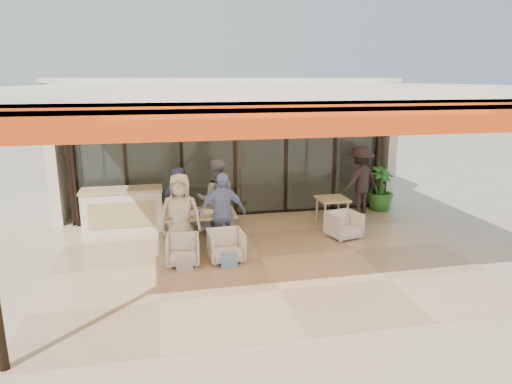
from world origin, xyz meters
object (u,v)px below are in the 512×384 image
dining_table (199,215)px  diner_grey (216,199)px  chair_far_right (214,218)px  diner_periwinkle (222,213)px  diner_navy (178,204)px  standing_woman (360,180)px  chair_near_left (183,249)px  host_counter (123,210)px  side_table (332,202)px  chair_near_right (226,244)px  potted_palm (380,189)px  side_chair (344,224)px  chair_far_left (178,218)px  diner_cream (181,215)px

dining_table → diner_grey: size_ratio=0.84×
chair_far_right → diner_periwinkle: size_ratio=0.37×
diner_navy → standing_woman: bearing=171.6°
chair_near_left → diner_periwinkle: (0.84, 0.50, 0.52)m
standing_woman → diner_grey: bearing=-6.6°
host_counter → side_table: (4.88, -0.76, 0.11)m
diner_periwinkle → side_table: bearing=14.4°
chair_near_right → diner_navy: 1.70m
diner_periwinkle → potted_palm: size_ratio=1.35×
side_chair → side_table: bearing=75.5°
chair_far_right → side_chair: bearing=179.1°
diner_grey → diner_navy: bearing=3.8°
dining_table → side_table: 3.26m
chair_near_left → side_chair: 3.71m
chair_far_right → diner_periwinkle: bearing=111.4°
dining_table → side_chair: (3.21, -0.20, -0.35)m
chair_far_left → chair_near_right: size_ratio=1.06×
standing_woman → potted_palm: (0.68, 0.16, -0.29)m
diner_navy → side_table: bearing=160.6°
potted_palm → side_table: bearing=-148.3°
dining_table → standing_woman: size_ratio=0.82×
chair_near_right → diner_cream: (-0.84, 0.50, 0.50)m
diner_navy → potted_palm: (5.44, 1.23, -0.21)m
potted_palm → diner_grey: bearing=-165.1°
diner_grey → side_table: diner_grey is taller
host_counter → chair_near_left: (1.25, -2.27, -0.21)m
dining_table → chair_far_left: dining_table is taller
side_table → standing_woman: bearing=40.3°
host_counter → standing_woman: size_ratio=1.02×
side_table → standing_woman: standing_woman is taller
diner_cream → side_chair: size_ratio=2.52×
host_counter → chair_near_right: (2.09, -2.27, -0.19)m
chair_near_left → diner_navy: diner_navy is taller
side_table → diner_navy: bearing=-178.3°
chair_near_right → diner_periwinkle: (0.00, 0.50, 0.49)m
dining_table → side_chair: size_ratio=2.23×
diner_cream → side_table: diner_cream is taller
side_table → standing_woman: (1.14, 0.96, 0.27)m
potted_palm → diner_navy: bearing=-167.3°
diner_navy → diner_grey: bearing=158.9°
diner_periwinkle → side_table: (2.79, 1.01, -0.20)m
chair_near_left → chair_near_right: (0.84, 0.00, 0.02)m
diner_navy → diner_periwinkle: 1.23m
host_counter → side_chair: size_ratio=2.75×
diner_grey → diner_cream: size_ratio=1.06×
diner_grey → potted_palm: 4.77m
standing_woman → host_counter: bearing=-20.0°
dining_table → standing_woman: standing_woman is taller
chair_near_left → side_table: 3.94m
standing_woman → chair_far_right: bearing=-13.6°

